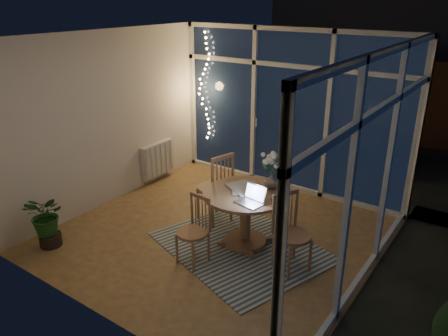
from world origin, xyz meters
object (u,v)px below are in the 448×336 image
(chair_right, at_px, (293,234))
(chair_left, at_px, (214,186))
(chair_front, at_px, (192,231))
(dining_table, at_px, (245,219))
(potted_plant, at_px, (47,219))
(flower_vase, at_px, (272,181))
(laptop, at_px, (249,195))

(chair_right, bearing_deg, chair_left, 98.20)
(chair_right, relative_size, chair_front, 1.12)
(dining_table, height_order, potted_plant, potted_plant)
(chair_left, bearing_deg, flower_vase, 104.44)
(chair_left, xyz_separation_m, potted_plant, (-1.33, -1.79, -0.15))
(chair_front, relative_size, flower_vase, 4.11)
(dining_table, height_order, laptop, laptop)
(potted_plant, bearing_deg, laptop, 28.89)
(chair_right, relative_size, potted_plant, 1.27)
(chair_front, bearing_deg, flower_vase, 68.12)
(laptop, xyz_separation_m, potted_plant, (-2.25, -1.24, -0.48))
(chair_front, bearing_deg, laptop, 48.35)
(chair_left, distance_m, potted_plant, 2.23)
(flower_vase, height_order, potted_plant, flower_vase)
(chair_left, distance_m, flower_vase, 0.97)
(dining_table, xyz_separation_m, chair_right, (0.76, -0.17, 0.11))
(chair_right, relative_size, laptop, 3.08)
(chair_right, distance_m, laptop, 0.67)
(dining_table, relative_size, chair_front, 1.26)
(chair_front, relative_size, laptop, 2.76)
(chair_right, height_order, chair_front, chair_right)
(flower_vase, bearing_deg, chair_right, -39.99)
(flower_vase, bearing_deg, dining_table, -125.03)
(chair_left, bearing_deg, potted_plant, -21.58)
(laptop, height_order, potted_plant, laptop)
(chair_front, height_order, flower_vase, flower_vase)
(chair_right, xyz_separation_m, flower_vase, (-0.55, 0.46, 0.36))
(dining_table, distance_m, flower_vase, 0.59)
(laptop, bearing_deg, flower_vase, 98.90)
(dining_table, height_order, chair_left, chair_left)
(chair_left, distance_m, chair_front, 1.11)
(dining_table, distance_m, laptop, 0.58)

